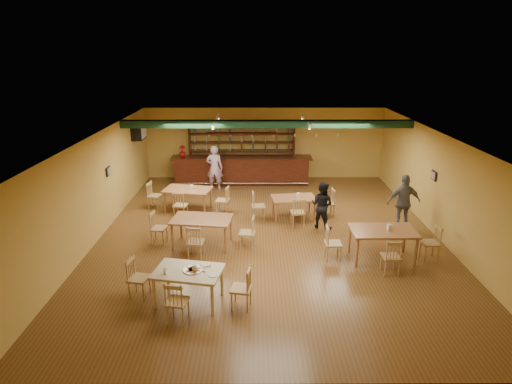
{
  "coord_description": "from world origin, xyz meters",
  "views": [
    {
      "loc": [
        -0.41,
        -11.65,
        5.3
      ],
      "look_at": [
        -0.38,
        0.6,
        1.15
      ],
      "focal_mm": 29.67,
      "sensor_mm": 36.0,
      "label": 1
    }
  ],
  "objects_px": {
    "dining_table_a": "(188,200)",
    "dining_table_c": "(202,232)",
    "dining_table_d": "(382,244)",
    "patron_bar": "(215,168)",
    "patron_right_a": "(322,205)",
    "near_table": "(189,286)",
    "bar_counter": "(242,170)",
    "dining_table_b": "(293,208)"
  },
  "relations": [
    {
      "from": "dining_table_a",
      "to": "dining_table_c",
      "type": "bearing_deg",
      "value": -62.06
    },
    {
      "from": "dining_table_a",
      "to": "dining_table_d",
      "type": "bearing_deg",
      "value": -20.98
    },
    {
      "from": "patron_bar",
      "to": "patron_right_a",
      "type": "bearing_deg",
      "value": 139.6
    },
    {
      "from": "near_table",
      "to": "patron_right_a",
      "type": "relative_size",
      "value": 0.97
    },
    {
      "from": "dining_table_c",
      "to": "near_table",
      "type": "distance_m",
      "value": 2.83
    },
    {
      "from": "dining_table_c",
      "to": "patron_bar",
      "type": "height_order",
      "value": "patron_bar"
    },
    {
      "from": "bar_counter",
      "to": "patron_bar",
      "type": "distance_m",
      "value": 1.36
    },
    {
      "from": "dining_table_a",
      "to": "dining_table_d",
      "type": "relative_size",
      "value": 0.94
    },
    {
      "from": "patron_bar",
      "to": "bar_counter",
      "type": "bearing_deg",
      "value": -135.83
    },
    {
      "from": "dining_table_a",
      "to": "dining_table_b",
      "type": "xyz_separation_m",
      "value": [
        3.56,
        -0.67,
        -0.04
      ]
    },
    {
      "from": "dining_table_d",
      "to": "bar_counter",
      "type": "bearing_deg",
      "value": 119.44
    },
    {
      "from": "bar_counter",
      "to": "dining_table_a",
      "type": "height_order",
      "value": "bar_counter"
    },
    {
      "from": "dining_table_d",
      "to": "near_table",
      "type": "xyz_separation_m",
      "value": [
        -4.79,
        -2.0,
        -0.03
      ]
    },
    {
      "from": "dining_table_b",
      "to": "near_table",
      "type": "bearing_deg",
      "value": -125.38
    },
    {
      "from": "near_table",
      "to": "patron_bar",
      "type": "relative_size",
      "value": 0.81
    },
    {
      "from": "near_table",
      "to": "dining_table_a",
      "type": "bearing_deg",
      "value": 109.41
    },
    {
      "from": "dining_table_b",
      "to": "patron_bar",
      "type": "relative_size",
      "value": 0.79
    },
    {
      "from": "near_table",
      "to": "dining_table_b",
      "type": "bearing_deg",
      "value": 71.8
    },
    {
      "from": "bar_counter",
      "to": "dining_table_c",
      "type": "relative_size",
      "value": 3.47
    },
    {
      "from": "bar_counter",
      "to": "near_table",
      "type": "xyz_separation_m",
      "value": [
        -0.9,
        -8.71,
        -0.18
      ]
    },
    {
      "from": "dining_table_b",
      "to": "dining_table_c",
      "type": "bearing_deg",
      "value": -149.43
    },
    {
      "from": "near_table",
      "to": "patron_bar",
      "type": "bearing_deg",
      "value": 101.7
    },
    {
      "from": "dining_table_c",
      "to": "dining_table_a",
      "type": "bearing_deg",
      "value": 113.57
    },
    {
      "from": "dining_table_d",
      "to": "dining_table_b",
      "type": "bearing_deg",
      "value": 124.9
    },
    {
      "from": "dining_table_d",
      "to": "patron_bar",
      "type": "bearing_deg",
      "value": 129.27
    },
    {
      "from": "patron_bar",
      "to": "patron_right_a",
      "type": "xyz_separation_m",
      "value": [
        3.65,
        -3.78,
        -0.15
      ]
    },
    {
      "from": "bar_counter",
      "to": "patron_right_a",
      "type": "height_order",
      "value": "patron_right_a"
    },
    {
      "from": "dining_table_b",
      "to": "patron_right_a",
      "type": "distance_m",
      "value": 1.2
    },
    {
      "from": "patron_bar",
      "to": "patron_right_a",
      "type": "height_order",
      "value": "patron_bar"
    },
    {
      "from": "dining_table_d",
      "to": "patron_bar",
      "type": "height_order",
      "value": "patron_bar"
    },
    {
      "from": "bar_counter",
      "to": "dining_table_c",
      "type": "distance_m",
      "value": 5.95
    },
    {
      "from": "near_table",
      "to": "patron_bar",
      "type": "distance_m",
      "value": 7.9
    },
    {
      "from": "dining_table_d",
      "to": "patron_right_a",
      "type": "xyz_separation_m",
      "value": [
        -1.28,
        2.11,
        0.32
      ]
    },
    {
      "from": "bar_counter",
      "to": "dining_table_c",
      "type": "bearing_deg",
      "value": -99.09
    },
    {
      "from": "dining_table_c",
      "to": "patron_bar",
      "type": "distance_m",
      "value": 5.07
    },
    {
      "from": "dining_table_c",
      "to": "dining_table_d",
      "type": "xyz_separation_m",
      "value": [
        4.83,
        -0.84,
        0.01
      ]
    },
    {
      "from": "dining_table_c",
      "to": "near_table",
      "type": "relative_size",
      "value": 1.14
    },
    {
      "from": "dining_table_a",
      "to": "dining_table_c",
      "type": "xyz_separation_m",
      "value": [
        0.81,
        -2.74,
        0.02
      ]
    },
    {
      "from": "bar_counter",
      "to": "dining_table_d",
      "type": "xyz_separation_m",
      "value": [
        3.89,
        -6.71,
        -0.15
      ]
    },
    {
      "from": "dining_table_a",
      "to": "patron_bar",
      "type": "distance_m",
      "value": 2.47
    },
    {
      "from": "dining_table_a",
      "to": "patron_right_a",
      "type": "relative_size",
      "value": 1.05
    },
    {
      "from": "dining_table_d",
      "to": "dining_table_c",
      "type": "bearing_deg",
      "value": 169.52
    }
  ]
}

